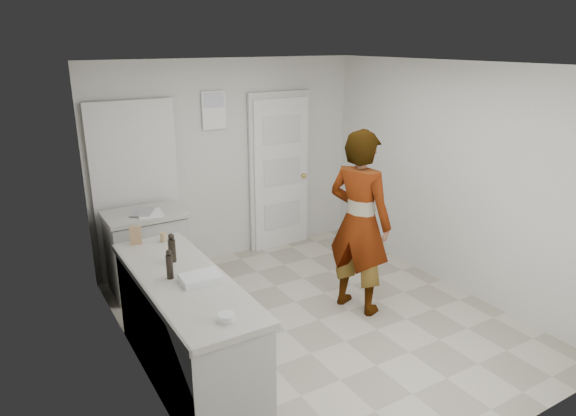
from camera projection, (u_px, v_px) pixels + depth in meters
ground at (318, 320)px, 5.19m from camera, size 4.00×4.00×0.00m
room_shell at (220, 181)px, 6.37m from camera, size 4.00×4.00×4.00m
main_counter at (187, 333)px, 4.18m from camera, size 0.64×1.96×0.93m
side_counter at (148, 254)px, 5.70m from camera, size 0.84×0.61×0.93m
person at (359, 223)px, 5.16m from camera, size 0.67×0.81×1.90m
cake_mix_box at (136, 235)px, 4.66m from camera, size 0.11×0.07×0.17m
spice_jar at (163, 237)px, 4.73m from camera, size 0.06×0.06×0.09m
oil_cruet_a at (172, 248)px, 4.28m from camera, size 0.06×0.06×0.25m
oil_cruet_b at (169, 265)px, 3.98m from camera, size 0.05×0.05×0.24m
baking_dish at (201, 278)px, 3.96m from camera, size 0.31×0.23×0.05m
egg_bowl at (226, 317)px, 3.41m from camera, size 0.12×0.12×0.05m
papers at (150, 213)px, 5.50m from camera, size 0.31×0.36×0.01m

